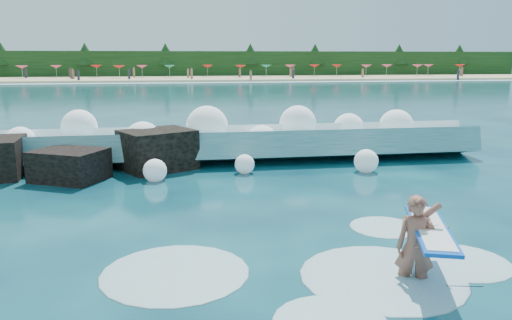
% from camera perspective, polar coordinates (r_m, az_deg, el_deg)
% --- Properties ---
extents(ground, '(200.00, 200.00, 0.00)m').
position_cam_1_polar(ground, '(11.20, -5.99, -8.33)').
color(ground, '#07263A').
rests_on(ground, ground).
extents(beach, '(140.00, 20.00, 0.40)m').
position_cam_1_polar(beach, '(88.59, -9.08, 9.16)').
color(beach, tan).
rests_on(beach, ground).
extents(wet_band, '(140.00, 5.00, 0.08)m').
position_cam_1_polar(wet_band, '(77.61, -9.01, 8.71)').
color(wet_band, silver).
rests_on(wet_band, ground).
extents(treeline, '(140.00, 4.00, 5.00)m').
position_cam_1_polar(treeline, '(98.53, -9.16, 10.73)').
color(treeline, black).
rests_on(treeline, ground).
extents(breaking_wave, '(18.88, 2.90, 1.63)m').
position_cam_1_polar(breaking_wave, '(18.93, -3.07, 1.75)').
color(breaking_wave, teal).
rests_on(breaking_wave, ground).
extents(rock_cluster, '(8.61, 3.73, 1.61)m').
position_cam_1_polar(rock_cluster, '(17.59, -21.27, 0.02)').
color(rock_cluster, black).
rests_on(rock_cluster, ground).
extents(surfer_with_board, '(1.36, 2.98, 1.83)m').
position_cam_1_polar(surfer_with_board, '(9.14, 18.12, -9.04)').
color(surfer_with_board, '#915243').
rests_on(surfer_with_board, ground).
extents(wave_spray, '(15.31, 4.45, 2.08)m').
position_cam_1_polar(wave_spray, '(18.80, -2.21, 3.20)').
color(wave_spray, white).
rests_on(wave_spray, ground).
extents(surf_foam, '(9.03, 5.50, 0.15)m').
position_cam_1_polar(surf_foam, '(9.29, 8.84, -12.74)').
color(surf_foam, silver).
rests_on(surf_foam, ground).
extents(beach_umbrellas, '(110.92, 6.83, 0.50)m').
position_cam_1_polar(beach_umbrellas, '(90.86, -9.10, 10.51)').
color(beach_umbrellas, red).
rests_on(beach_umbrellas, ground).
extents(beachgoers, '(97.47, 13.36, 1.94)m').
position_cam_1_polar(beachgoers, '(85.66, -4.07, 9.78)').
color(beachgoers, '#3F332D').
rests_on(beachgoers, ground).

